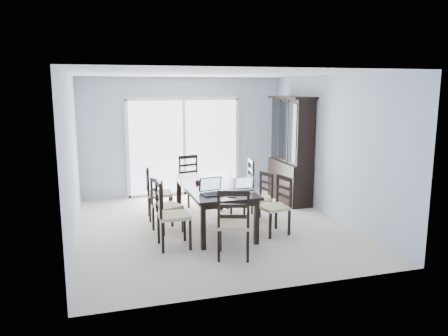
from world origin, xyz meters
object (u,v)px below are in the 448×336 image
at_px(chair_left_mid, 162,200).
at_px(laptop_dark, 214,191).
at_px(chair_right_far, 245,180).
at_px(laptop_silver, 246,188).
at_px(game_box, 203,181).
at_px(chair_right_near, 278,199).
at_px(chair_end_near, 234,217).
at_px(dining_table, 213,189).
at_px(chair_left_near, 167,207).
at_px(chair_end_far, 191,174).
at_px(hot_tub, 168,165).
at_px(china_hutch, 291,151).
at_px(chair_right_mid, 262,192).
at_px(cell_phone, 232,197).
at_px(chair_left_far, 154,186).

distance_m(chair_left_mid, laptop_dark, 0.99).
xyz_separation_m(chair_right_far, laptop_silver, (-0.46, -1.40, 0.18)).
bearing_deg(chair_left_mid, laptop_silver, 45.35).
bearing_deg(game_box, laptop_silver, -56.76).
distance_m(chair_right_near, chair_end_near, 1.37).
distance_m(dining_table, chair_left_mid, 0.88).
bearing_deg(chair_left_near, laptop_dark, 95.69).
xyz_separation_m(chair_end_far, laptop_silver, (0.42, -2.28, 0.19)).
distance_m(chair_end_near, hot_tub, 5.01).
xyz_separation_m(china_hutch, laptop_dark, (-2.19, -1.93, -0.26)).
xyz_separation_m(china_hutch, chair_end_near, (-2.13, -2.73, -0.45)).
bearing_deg(china_hutch, chair_right_far, -157.63).
bearing_deg(dining_table, chair_end_far, 91.44).
height_order(chair_left_near, chair_right_mid, chair_left_near).
height_order(chair_end_near, cell_phone, chair_end_near).
height_order(chair_right_near, laptop_dark, chair_right_near).
relative_size(chair_end_near, cell_phone, 10.66).
xyz_separation_m(cell_phone, game_box, (-0.19, 1.06, 0.03)).
bearing_deg(chair_left_near, game_box, 139.20).
bearing_deg(cell_phone, laptop_silver, 56.55).
bearing_deg(chair_end_near, hot_tub, 110.15).
xyz_separation_m(chair_left_far, laptop_silver, (1.28, -1.40, 0.19)).
distance_m(chair_left_mid, game_box, 0.79).
height_order(chair_left_mid, chair_end_near, chair_end_near).
xyz_separation_m(chair_left_far, cell_phone, (0.95, -1.67, 0.14)).
distance_m(chair_right_near, game_box, 1.34).
bearing_deg(chair_left_far, laptop_silver, 46.16).
xyz_separation_m(dining_table, chair_end_far, (-0.04, 1.64, -0.06)).
height_order(chair_left_near, hot_tub, chair_left_near).
xyz_separation_m(chair_left_mid, hot_tub, (0.67, 3.57, -0.08)).
bearing_deg(cell_phone, chair_left_mid, 154.66).
bearing_deg(laptop_silver, chair_right_mid, 53.69).
height_order(chair_left_mid, cell_phone, chair_left_mid).
relative_size(chair_left_far, chair_end_near, 0.98).
xyz_separation_m(game_box, hot_tub, (-0.06, 3.38, -0.30)).
height_order(laptop_silver, hot_tub, laptop_silver).
xyz_separation_m(chair_left_far, chair_right_mid, (1.84, -0.67, -0.08)).
bearing_deg(chair_right_near, dining_table, 45.84).
xyz_separation_m(dining_table, game_box, (-0.14, 0.15, 0.11)).
distance_m(chair_end_near, laptop_silver, 0.99).
height_order(chair_right_near, hot_tub, chair_right_near).
bearing_deg(chair_left_near, chair_left_mid, 176.16).
height_order(chair_left_mid, chair_left_far, chair_left_far).
distance_m(chair_right_near, cell_phone, 0.97).
distance_m(chair_right_near, chair_end_far, 2.45).
bearing_deg(cell_phone, chair_right_mid, 66.36).
xyz_separation_m(chair_right_near, chair_end_far, (-0.99, 2.24, 0.03)).
distance_m(dining_table, chair_end_far, 1.64).
height_order(chair_left_near, laptop_dark, chair_left_near).
bearing_deg(chair_left_far, chair_end_near, 23.31).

